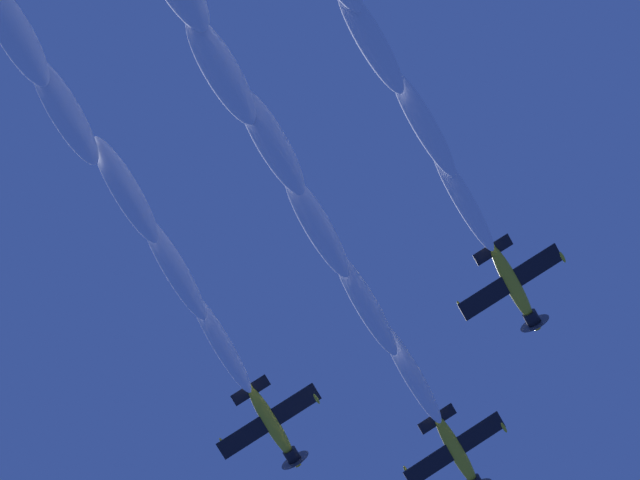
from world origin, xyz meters
TOP-DOWN VIEW (x-y plane):
  - airplane_lead at (5.28, -5.28)m, footprint 7.06×7.68m
  - airplane_left_wingman at (9.32, -17.78)m, footprint 7.05×7.68m
  - airplane_right_wingman at (16.84, -0.05)m, footprint 7.05×7.69m
  - smoke_trail_lead at (34.05, -16.74)m, footprint 43.05×18.79m
  - smoke_trail_left_wingman at (38.22, -29.47)m, footprint 42.83×19.16m

SIDE VIEW (x-z plane):
  - smoke_trail_left_wingman at x=38.22m, z-range 85.45..92.59m
  - smoke_trail_lead at x=34.05m, z-range 85.78..92.87m
  - airplane_right_wingman at x=16.84m, z-range 90.33..93.06m
  - airplane_left_wingman at x=9.32m, z-range 91.11..93.83m
  - airplane_lead at x=5.28m, z-range 91.38..94.10m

